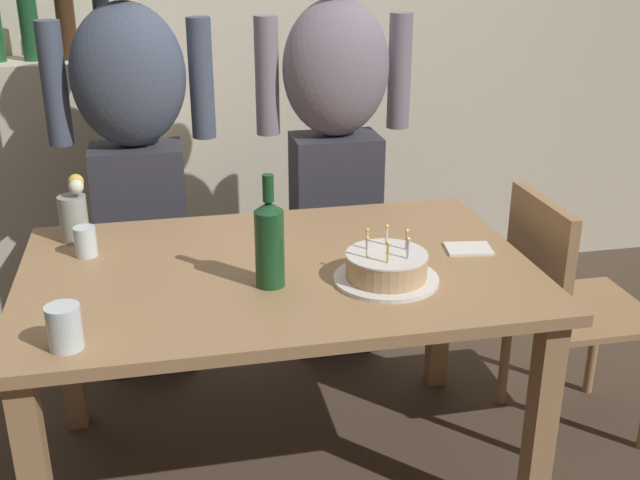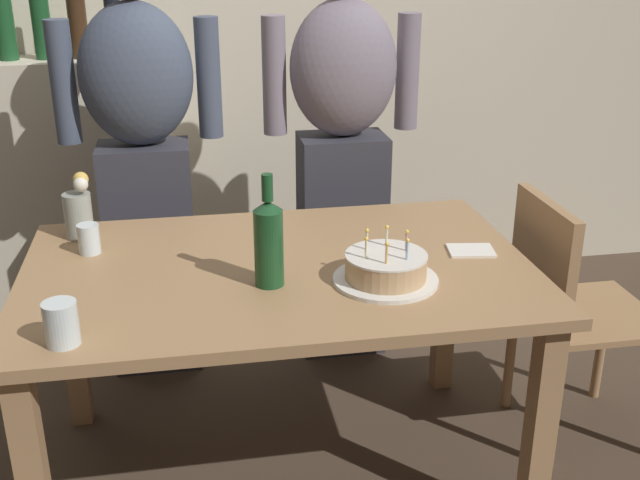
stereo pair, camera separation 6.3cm
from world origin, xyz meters
TOP-DOWN VIEW (x-y plane):
  - ground_plane at (0.00, 0.00)m, footprint 10.00×10.00m
  - back_wall at (0.00, 1.55)m, footprint 5.20×0.10m
  - dining_table at (0.00, 0.00)m, footprint 1.50×0.96m
  - birthday_cake at (0.28, -0.17)m, footprint 0.30×0.30m
  - water_glass_near at (-0.57, -0.37)m, footprint 0.08×0.08m
  - water_glass_far at (-0.56, 0.20)m, footprint 0.07×0.07m
  - wine_bottle at (-0.04, -0.12)m, footprint 0.08×0.08m
  - napkin_stack at (0.60, -0.00)m, footprint 0.15×0.12m
  - flower_vase at (-0.60, 0.34)m, footprint 0.09×0.09m
  - person_man_bearded at (-0.41, 0.80)m, footprint 0.61×0.27m
  - person_woman_cardigan at (0.36, 0.80)m, footprint 0.61×0.27m
  - dining_chair at (0.96, 0.04)m, footprint 0.42×0.42m
  - shelf_cabinet at (-0.80, 1.33)m, footprint 0.85×0.30m

SIDE VIEW (x-z plane):
  - ground_plane at x=0.00m, z-range 0.00..0.00m
  - dining_chair at x=0.96m, z-range 0.08..0.95m
  - shelf_cabinet at x=-0.80m, z-range -0.13..1.33m
  - dining_table at x=0.00m, z-range 0.27..1.01m
  - napkin_stack at x=0.60m, z-range 0.74..0.75m
  - birthday_cake at x=0.28m, z-range 0.71..0.85m
  - water_glass_far at x=-0.56m, z-range 0.74..0.83m
  - water_glass_near at x=-0.57m, z-range 0.74..0.85m
  - flower_vase at x=-0.60m, z-range 0.72..0.94m
  - wine_bottle at x=-0.04m, z-range 0.71..1.03m
  - person_man_bearded at x=-0.41m, z-range 0.04..1.70m
  - person_woman_cardigan at x=0.36m, z-range 0.04..1.70m
  - back_wall at x=0.00m, z-range 0.00..2.60m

